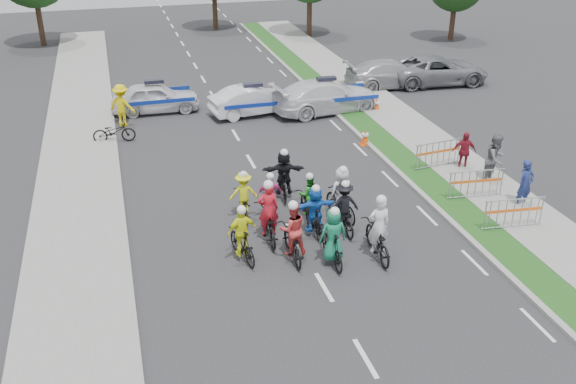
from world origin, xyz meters
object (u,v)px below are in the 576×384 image
object	(u,v)px
rider_3	(242,239)
barrier_1	(476,185)
rider_4	(343,211)
civilian_sedan	(391,74)
rider_10	(244,199)
civilian_suv	(438,70)
barrier_2	(438,155)
rider_2	(292,237)
rider_6	(268,220)
police_car_0	(155,97)
parked_bike	(114,132)
rider_1	(333,241)
rider_7	(341,198)
rider_8	(308,201)
cone_0	(365,137)
spectator_2	(464,151)
rider_5	(315,213)
rider_11	(284,177)
cone_1	(377,105)
marshal_hiviz	(122,105)
barrier_0	(513,215)
police_car_1	(253,100)
rider_9	(270,201)
spectator_0	(525,184)
rider_0	(378,236)
spectator_1	(496,159)
police_car_2	(326,96)

from	to	relation	value
rider_3	barrier_1	xyz separation A→B (m)	(8.53, 1.62, -0.14)
rider_4	civilian_sedan	distance (m)	16.08
rider_10	civilian_suv	bearing A→B (deg)	-131.06
rider_3	barrier_2	bearing A→B (deg)	-164.82
rider_10	rider_2	bearing A→B (deg)	112.51
rider_6	police_car_0	size ratio (longest dim) A/B	0.50
rider_6	parked_bike	distance (m)	10.56
rider_1	rider_4	bearing A→B (deg)	-118.36
rider_1	rider_6	size ratio (longest dim) A/B	0.91
rider_3	rider_7	xyz separation A→B (m)	(3.60, 1.58, 0.05)
rider_8	barrier_1	bearing A→B (deg)	176.42
cone_0	spectator_2	bearing A→B (deg)	-53.17
rider_5	rider_4	bearing A→B (deg)	179.86
rider_11	cone_1	bearing A→B (deg)	-121.64
marshal_hiviz	barrier_0	size ratio (longest dim) A/B	0.95
spectator_2	barrier_2	xyz separation A→B (m)	(-0.88, 0.36, -0.21)
rider_6	police_car_1	distance (m)	11.78
rider_5	parked_bike	bearing A→B (deg)	-60.19
rider_8	rider_9	size ratio (longest dim) A/B	0.99
rider_3	spectator_0	xyz separation A→B (m)	(9.82, 0.72, 0.15)
rider_8	cone_0	distance (m)	6.97
civilian_suv	spectator_0	bearing A→B (deg)	167.82
barrier_0	barrier_2	xyz separation A→B (m)	(0.00, 4.98, 0.00)
rider_1	rider_5	distance (m)	1.73
rider_10	rider_0	bearing A→B (deg)	140.04
rider_11	rider_9	bearing A→B (deg)	68.20
spectator_1	rider_0	bearing A→B (deg)	-177.04
rider_0	rider_3	size ratio (longest dim) A/B	1.13
rider_1	cone_0	xyz separation A→B (m)	(4.38, 8.36, -0.38)
rider_2	rider_4	bearing A→B (deg)	-148.47
rider_2	rider_8	distance (m)	2.54
police_car_1	cone_0	size ratio (longest dim) A/B	5.85
spectator_1	rider_6	bearing A→B (deg)	163.59
rider_7	rider_9	xyz separation A→B (m)	(-2.21, 0.64, -0.09)
rider_4	civilian_sedan	world-z (taller)	rider_4
civilian_sedan	cone_1	world-z (taller)	civilian_sedan
spectator_0	rider_5	bearing A→B (deg)	167.40
rider_8	civilian_sedan	world-z (taller)	rider_8
barrier_1	rider_1	bearing A→B (deg)	-157.46
barrier_0	cone_1	distance (m)	11.93
spectator_0	spectator_2	bearing A→B (deg)	85.35
rider_6	police_car_0	bearing A→B (deg)	-77.03
rider_10	rider_3	bearing A→B (deg)	83.26
police_car_2	spectator_0	bearing A→B (deg)	-172.27
rider_2	police_car_1	bearing A→B (deg)	-96.39
police_car_1	civilian_suv	size ratio (longest dim) A/B	0.76
parked_bike	rider_7	bearing A→B (deg)	-138.52
rider_8	rider_4	bearing A→B (deg)	125.43
rider_5	police_car_0	world-z (taller)	rider_5
rider_9	police_car_2	bearing A→B (deg)	-111.32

